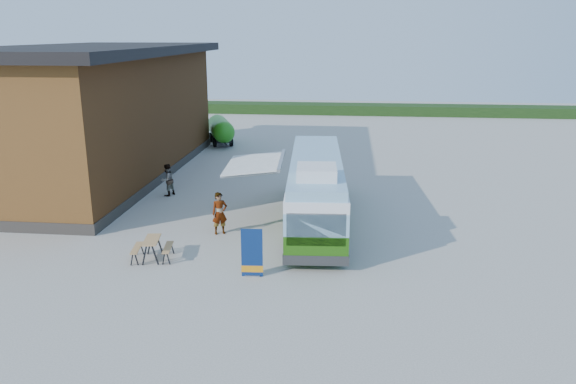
# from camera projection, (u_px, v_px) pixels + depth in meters

# --- Properties ---
(ground) EXTENTS (100.00, 100.00, 0.00)m
(ground) POSITION_uv_depth(u_px,v_px,m) (247.00, 242.00, 22.83)
(ground) COLOR #BCB7AD
(ground) RESTS_ON ground
(barn) EXTENTS (9.60, 21.20, 7.50)m
(barn) POSITION_uv_depth(u_px,v_px,m) (98.00, 115.00, 32.50)
(barn) COLOR brown
(barn) RESTS_ON ground
(hedge) EXTENTS (40.00, 3.00, 1.00)m
(hedge) POSITION_uv_depth(u_px,v_px,m) (388.00, 110.00, 58.20)
(hedge) COLOR #264419
(hedge) RESTS_ON ground
(bus) EXTENTS (3.04, 11.21, 3.41)m
(bus) POSITION_uv_depth(u_px,v_px,m) (316.00, 188.00, 24.67)
(bus) COLOR #2F7112
(bus) RESTS_ON ground
(awning) EXTENTS (2.78, 4.19, 0.51)m
(awning) POSITION_uv_depth(u_px,v_px,m) (259.00, 166.00, 24.92)
(awning) COLOR white
(awning) RESTS_ON ground
(banner) EXTENTS (0.76, 0.21, 1.75)m
(banner) POSITION_uv_depth(u_px,v_px,m) (252.00, 257.00, 19.40)
(banner) COLOR navy
(banner) RESTS_ON ground
(picnic_table) EXTENTS (1.60, 1.47, 0.81)m
(picnic_table) POSITION_uv_depth(u_px,v_px,m) (152.00, 244.00, 20.89)
(picnic_table) COLOR tan
(picnic_table) RESTS_ON ground
(person_a) EXTENTS (0.78, 0.69, 1.80)m
(person_a) POSITION_uv_depth(u_px,v_px,m) (220.00, 213.00, 23.52)
(person_a) COLOR #999999
(person_a) RESTS_ON ground
(person_b) EXTENTS (0.95, 1.02, 1.68)m
(person_b) POSITION_uv_depth(u_px,v_px,m) (167.00, 180.00, 29.09)
(person_b) COLOR #999999
(person_b) RESTS_ON ground
(slurry_tanker) EXTENTS (2.84, 5.11, 1.99)m
(slurry_tanker) POSITION_uv_depth(u_px,v_px,m) (221.00, 129.00, 42.60)
(slurry_tanker) COLOR #2C991B
(slurry_tanker) RESTS_ON ground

